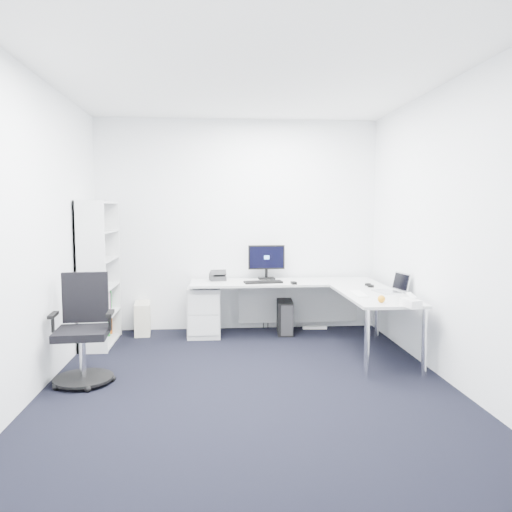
{
  "coord_description": "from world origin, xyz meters",
  "views": [
    {
      "loc": [
        -0.29,
        -4.35,
        1.56
      ],
      "look_at": [
        0.15,
        1.05,
        1.05
      ],
      "focal_mm": 35.0,
      "sensor_mm": 36.0,
      "label": 1
    }
  ],
  "objects": [
    {
      "name": "l_desk",
      "position": [
        0.55,
        1.4,
        0.33
      ],
      "size": [
        2.29,
        1.28,
        0.67
      ],
      "primitive_type": null,
      "color": "#B6B9B9",
      "rests_on": "ground"
    },
    {
      "name": "laptop",
      "position": [
        1.54,
        0.81,
        0.78
      ],
      "size": [
        0.35,
        0.34,
        0.21
      ],
      "primitive_type": null,
      "rotation": [
        0.0,
        0.0,
        0.2
      ],
      "color": "silver",
      "rests_on": "l_desk"
    },
    {
      "name": "ground",
      "position": [
        0.0,
        0.0,
        0.0
      ],
      "size": [
        4.2,
        4.2,
        0.0
      ],
      "primitive_type": "plane",
      "color": "black"
    },
    {
      "name": "ceiling",
      "position": [
        0.0,
        0.0,
        2.7
      ],
      "size": [
        4.2,
        4.2,
        0.0
      ],
      "primitive_type": "plane",
      "color": "white"
    },
    {
      "name": "orange_fruit",
      "position": [
        1.28,
        0.23,
        0.71
      ],
      "size": [
        0.07,
        0.07,
        0.07
      ],
      "primitive_type": "sphere",
      "color": "orange",
      "rests_on": "l_desk"
    },
    {
      "name": "white_keyboard",
      "position": [
        1.2,
        0.7,
        0.68
      ],
      "size": [
        0.13,
        0.41,
        0.01
      ],
      "primitive_type": "cube",
      "rotation": [
        0.0,
        0.0,
        -0.04
      ],
      "color": "white",
      "rests_on": "l_desk"
    },
    {
      "name": "headphones",
      "position": [
        1.48,
        1.23,
        0.69
      ],
      "size": [
        0.12,
        0.18,
        0.05
      ],
      "primitive_type": null,
      "rotation": [
        0.0,
        0.0,
        -0.04
      ],
      "color": "black",
      "rests_on": "l_desk"
    },
    {
      "name": "beige_pc_tower",
      "position": [
        -1.21,
        1.89,
        0.2
      ],
      "size": [
        0.23,
        0.43,
        0.39
      ],
      "primitive_type": "cube",
      "rotation": [
        0.0,
        0.0,
        0.1
      ],
      "color": "beige",
      "rests_on": "ground"
    },
    {
      "name": "wall_back",
      "position": [
        0.0,
        2.1,
        1.35
      ],
      "size": [
        3.6,
        0.02,
        2.7
      ],
      "primitive_type": "cube",
      "color": "white",
      "rests_on": "ground"
    },
    {
      "name": "wall_front",
      "position": [
        0.0,
        -2.1,
        1.35
      ],
      "size": [
        3.6,
        0.02,
        2.7
      ],
      "primitive_type": "cube",
      "color": "white",
      "rests_on": "ground"
    },
    {
      "name": "monitor",
      "position": [
        0.36,
        1.93,
        0.89
      ],
      "size": [
        0.47,
        0.17,
        0.45
      ],
      "primitive_type": null,
      "rotation": [
        0.0,
        0.0,
        0.04
      ],
      "color": "black",
      "rests_on": "l_desk"
    },
    {
      "name": "bookshelf",
      "position": [
        -1.62,
        1.45,
        0.83
      ],
      "size": [
        0.32,
        0.83,
        1.65
      ],
      "primitive_type": null,
      "color": "silver",
      "rests_on": "ground"
    },
    {
      "name": "power_strip",
      "position": [
        0.99,
        1.96,
        0.02
      ],
      "size": [
        0.32,
        0.07,
        0.04
      ],
      "primitive_type": "cube",
      "rotation": [
        0.0,
        0.0,
        -0.06
      ],
      "color": "white",
      "rests_on": "ground"
    },
    {
      "name": "wall_right",
      "position": [
        1.8,
        0.0,
        1.35
      ],
      "size": [
        0.02,
        4.2,
        2.7
      ],
      "primitive_type": "cube",
      "color": "white",
      "rests_on": "ground"
    },
    {
      "name": "black_keyboard",
      "position": [
        0.28,
        1.59,
        0.68
      ],
      "size": [
        0.48,
        0.22,
        0.02
      ],
      "primitive_type": "cube",
      "rotation": [
        0.0,
        0.0,
        0.13
      ],
      "color": "black",
      "rests_on": "l_desk"
    },
    {
      "name": "task_chair",
      "position": [
        -1.48,
        0.12,
        0.49
      ],
      "size": [
        0.59,
        0.59,
        0.98
      ],
      "primitive_type": null,
      "rotation": [
        0.0,
        0.0,
        0.07
      ],
      "color": "black",
      "rests_on": "ground"
    },
    {
      "name": "drawer_pedestal",
      "position": [
        -0.44,
        1.74,
        0.3
      ],
      "size": [
        0.4,
        0.49,
        0.61
      ],
      "primitive_type": "cube",
      "color": "#B6B9B9",
      "rests_on": "ground"
    },
    {
      "name": "wall_left",
      "position": [
        -1.8,
        0.0,
        1.35
      ],
      "size": [
        0.02,
        4.2,
        2.7
      ],
      "primitive_type": "cube",
      "color": "white",
      "rests_on": "ground"
    },
    {
      "name": "desk_phone",
      "position": [
        -0.27,
        1.86,
        0.74
      ],
      "size": [
        0.22,
        0.22,
        0.13
      ],
      "primitive_type": null,
      "rotation": [
        0.0,
        0.0,
        0.19
      ],
      "color": "#28282B",
      "rests_on": "l_desk"
    },
    {
      "name": "tissue_box",
      "position": [
        1.48,
        0.01,
        0.71
      ],
      "size": [
        0.15,
        0.23,
        0.07
      ],
      "primitive_type": "cube",
      "rotation": [
        0.0,
        0.0,
        0.18
      ],
      "color": "white",
      "rests_on": "l_desk"
    },
    {
      "name": "mouse",
      "position": [
        0.64,
        1.47,
        0.69
      ],
      "size": [
        0.07,
        0.1,
        0.03
      ],
      "primitive_type": "cube",
      "rotation": [
        0.0,
        0.0,
        0.11
      ],
      "color": "black",
      "rests_on": "l_desk"
    },
    {
      "name": "black_pc_tower",
      "position": [
        0.57,
        1.77,
        0.21
      ],
      "size": [
        0.22,
        0.44,
        0.42
      ],
      "primitive_type": "cube",
      "rotation": [
        0.0,
        0.0,
        -0.08
      ],
      "color": "black",
      "rests_on": "ground"
    }
  ]
}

